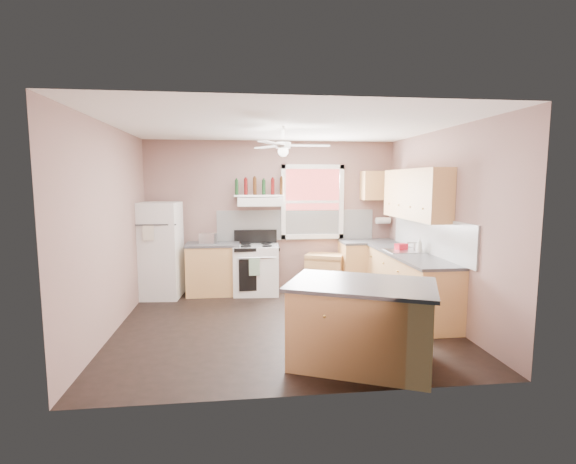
{
  "coord_description": "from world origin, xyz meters",
  "views": [
    {
      "loc": [
        -0.6,
        -5.6,
        1.97
      ],
      "look_at": [
        0.1,
        0.3,
        1.25
      ],
      "focal_mm": 26.0,
      "sensor_mm": 36.0,
      "label": 1
    }
  ],
  "objects": [
    {
      "name": "soap_bottle",
      "position": [
        2.12,
        0.36,
        1.01
      ],
      "size": [
        0.09,
        0.09,
        0.22
      ],
      "primitive_type": "imported",
      "rotation": [
        0.0,
        0.0,
        3.06
      ],
      "color": "silver",
      "rests_on": "counter_right"
    },
    {
      "name": "counter_corner",
      "position": [
        1.75,
        1.7,
        0.88
      ],
      "size": [
        1.02,
        0.62,
        0.04
      ],
      "primitive_type": "cube",
      "color": "#3E3E40",
      "rests_on": "base_cabinet_corner"
    },
    {
      "name": "refrigerator",
      "position": [
        -1.95,
        1.6,
        0.81
      ],
      "size": [
        0.74,
        0.72,
        1.62
      ],
      "primitive_type": "cube",
      "rotation": [
        0.0,
        0.0,
        -0.09
      ],
      "color": "white",
      "rests_on": "floor"
    },
    {
      "name": "base_cabinet_left",
      "position": [
        -1.06,
        1.7,
        0.43
      ],
      "size": [
        0.9,
        0.6,
        0.86
      ],
      "primitive_type": "cube",
      "color": "tan",
      "rests_on": "floor"
    },
    {
      "name": "base_cabinet_corner",
      "position": [
        1.75,
        1.7,
        0.43
      ],
      "size": [
        1.0,
        0.6,
        0.86
      ],
      "primitive_type": "cube",
      "color": "tan",
      "rests_on": "floor"
    },
    {
      "name": "backsplash_back",
      "position": [
        0.45,
        1.99,
        1.18
      ],
      "size": [
        2.9,
        0.03,
        0.55
      ],
      "primitive_type": "cube",
      "color": "white",
      "rests_on": "wall_back"
    },
    {
      "name": "ceiling_fan_hub",
      "position": [
        0.0,
        0.0,
        2.45
      ],
      "size": [
        0.2,
        0.2,
        0.08
      ],
      "primitive_type": "cylinder",
      "color": "white",
      "rests_on": "ceiling"
    },
    {
      "name": "paper_towel",
      "position": [
        2.07,
        1.86,
        1.25
      ],
      "size": [
        0.26,
        0.12,
        0.12
      ],
      "primitive_type": "cylinder",
      "rotation": [
        0.0,
        1.57,
        0.0
      ],
      "color": "white",
      "rests_on": "wall_back"
    },
    {
      "name": "wine_bottles",
      "position": [
        -0.22,
        1.87,
        1.88
      ],
      "size": [
        0.86,
        0.06,
        0.31
      ],
      "color": "#143819",
      "rests_on": "bottle_shelf"
    },
    {
      "name": "red_caddy",
      "position": [
        1.94,
        0.63,
        0.95
      ],
      "size": [
        0.21,
        0.17,
        0.1
      ],
      "primitive_type": "cube",
      "rotation": [
        0.0,
        0.0,
        0.31
      ],
      "color": "red",
      "rests_on": "counter_right"
    },
    {
      "name": "window_frame",
      "position": [
        0.75,
        1.96,
        1.6
      ],
      "size": [
        1.16,
        0.07,
        1.36
      ],
      "primitive_type": "cube",
      "color": "white",
      "rests_on": "wall_back"
    },
    {
      "name": "wall_left",
      "position": [
        -2.27,
        0.0,
        1.35
      ],
      "size": [
        0.05,
        4.0,
        2.7
      ],
      "primitive_type": "cube",
      "color": "#826159",
      "rests_on": "ground"
    },
    {
      "name": "wall_back",
      "position": [
        0.0,
        2.02,
        1.35
      ],
      "size": [
        4.5,
        0.05,
        2.7
      ],
      "primitive_type": "cube",
      "color": "#826159",
      "rests_on": "ground"
    },
    {
      "name": "wall_right",
      "position": [
        2.27,
        0.0,
        1.35
      ],
      "size": [
        0.05,
        4.0,
        2.7
      ],
      "primitive_type": "cube",
      "color": "#826159",
      "rests_on": "ground"
    },
    {
      "name": "counter_right",
      "position": [
        1.94,
        0.3,
        0.88
      ],
      "size": [
        0.62,
        2.22,
        0.04
      ],
      "primitive_type": "cube",
      "color": "#3E3E40",
      "rests_on": "base_cabinet_right"
    },
    {
      "name": "upper_cabinet_right",
      "position": [
        2.08,
        0.5,
        1.78
      ],
      "size": [
        0.33,
        1.8,
        0.76
      ],
      "primitive_type": "cube",
      "color": "tan",
      "rests_on": "wall_right"
    },
    {
      "name": "ceiling",
      "position": [
        0.0,
        0.0,
        2.7
      ],
      "size": [
        4.5,
        4.5,
        0.0
      ],
      "primitive_type": "plane",
      "color": "white",
      "rests_on": "ground"
    },
    {
      "name": "range_hood",
      "position": [
        -0.23,
        1.75,
        1.62
      ],
      "size": [
        0.78,
        0.5,
        0.14
      ],
      "primitive_type": "cube",
      "color": "white",
      "rests_on": "wall_back"
    },
    {
      "name": "base_cabinet_right",
      "position": [
        1.95,
        0.3,
        0.43
      ],
      "size": [
        0.6,
        2.2,
        0.86
      ],
      "primitive_type": "cube",
      "color": "tan",
      "rests_on": "floor"
    },
    {
      "name": "floor",
      "position": [
        0.0,
        0.0,
        0.0
      ],
      "size": [
        4.5,
        4.5,
        0.0
      ],
      "primitive_type": "plane",
      "color": "black",
      "rests_on": "ground"
    },
    {
      "name": "counter_left",
      "position": [
        -1.06,
        1.7,
        0.88
      ],
      "size": [
        0.92,
        0.62,
        0.04
      ],
      "primitive_type": "cube",
      "color": "#3E3E40",
      "rests_on": "base_cabinet_left"
    },
    {
      "name": "bottle_shelf",
      "position": [
        -0.23,
        1.87,
        1.72
      ],
      "size": [
        0.9,
        0.26,
        0.03
      ],
      "primitive_type": "cube",
      "color": "white",
      "rests_on": "range_hood"
    },
    {
      "name": "upper_cabinet_corner",
      "position": [
        1.95,
        1.83,
        1.9
      ],
      "size": [
        0.6,
        0.33,
        0.52
      ],
      "primitive_type": "cube",
      "color": "tan",
      "rests_on": "wall_back"
    },
    {
      "name": "island_top",
      "position": [
        0.69,
        -1.39,
        0.88
      ],
      "size": [
        1.8,
        1.52,
        0.04
      ],
      "primitive_type": "cube",
      "rotation": [
        0.0,
        0.0,
        -0.41
      ],
      "color": "#3E3E40",
      "rests_on": "island"
    },
    {
      "name": "island",
      "position": [
        0.69,
        -1.39,
        0.43
      ],
      "size": [
        1.68,
        1.41,
        0.86
      ],
      "primitive_type": "cube",
      "rotation": [
        0.0,
        0.0,
        -0.41
      ],
      "color": "tan",
      "rests_on": "floor"
    },
    {
      "name": "faucet",
      "position": [
        2.1,
        0.5,
        0.97
      ],
      "size": [
        0.03,
        0.03,
        0.14
      ],
      "primitive_type": "cylinder",
      "color": "silver",
      "rests_on": "sink"
    },
    {
      "name": "stove",
      "position": [
        -0.3,
        1.63,
        0.43
      ],
      "size": [
        0.82,
        0.7,
        0.86
      ],
      "primitive_type": "cube",
      "rotation": [
        0.0,
        0.0,
        -0.08
      ],
      "color": "white",
      "rests_on": "floor"
    },
    {
      "name": "sink",
      "position": [
        1.94,
        0.5,
        0.9
      ],
      "size": [
        0.55,
        0.45,
        0.03
      ],
      "primitive_type": "cube",
      "color": "silver",
      "rests_on": "counter_right"
    },
    {
      "name": "window_view",
      "position": [
        0.75,
        1.98,
        1.6
      ],
      "size": [
        1.0,
        0.02,
        1.2
      ],
      "primitive_type": "cube",
      "color": "maroon",
      "rests_on": "wall_back"
    },
    {
      "name": "cart",
      "position": [
        0.95,
        1.75,
        0.33
      ],
      "size": [
        0.78,
        0.67,
        0.66
      ],
      "primitive_type": "cube",
      "rotation": [
        0.0,
        0.0,
        -0.42
      ],
      "color": "tan",
      "rests_on": "floor"
    },
    {
      "name": "toaster",
      "position": [
        -1.14,
        1.67,
        0.99
      ],
      "size": [
        0.31,
        0.23,
        0.18
      ],
      "primitive_type": "cube",
      "rotation": [
        0.0,
        0.0,
        -0.29
      ],
      "color": "silver",
      "rests_on": "counter_left"
    },
    {
      "name": "backsplash_right",
      "position": [
        2.23,
        0.3,
        1.18
      ],
      "size": [
        0.03,
        2.6,
        0.55
      ],
      "primitive_type": "cube",
      "color": "white",
      "rests_on": "wall_right"
    }
  ]
}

